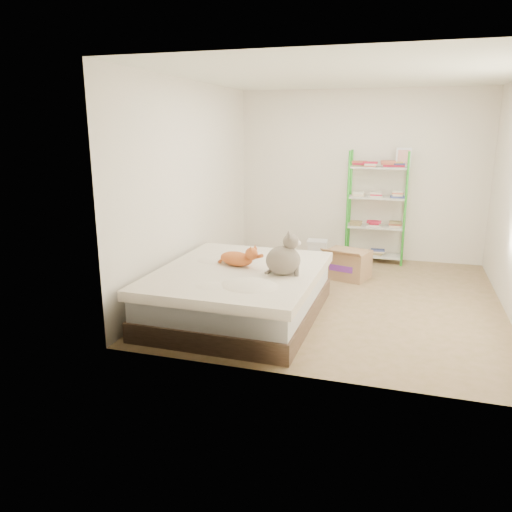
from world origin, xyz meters
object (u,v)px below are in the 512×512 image
at_px(orange_cat, 236,257).
at_px(shelf_unit, 377,203).
at_px(white_bin, 317,251).
at_px(bed, 239,293).
at_px(grey_cat, 283,254).
at_px(cardboard_box, 347,264).

bearing_deg(orange_cat, shelf_unit, 81.28).
height_order(shelf_unit, white_bin, shelf_unit).
bearing_deg(white_bin, bed, -99.59).
bearing_deg(grey_cat, orange_cat, 55.69).
relative_size(bed, shelf_unit, 1.23).
relative_size(bed, cardboard_box, 3.23).
bearing_deg(white_bin, grey_cat, -88.13).
distance_m(bed, grey_cat, 0.71).
relative_size(cardboard_box, white_bin, 1.92).
bearing_deg(grey_cat, white_bin, -14.27).
height_order(orange_cat, cardboard_box, orange_cat).
distance_m(orange_cat, shelf_unit, 3.01).
relative_size(orange_cat, shelf_unit, 0.28).
distance_m(bed, white_bin, 2.53).
relative_size(bed, white_bin, 6.21).
bearing_deg(grey_cat, bed, 66.92).
distance_m(shelf_unit, white_bin, 1.16).
bearing_deg(bed, white_bin, 81.34).
relative_size(shelf_unit, white_bin, 5.04).
bearing_deg(shelf_unit, cardboard_box, -106.15).
xyz_separation_m(bed, grey_cat, (0.51, -0.06, 0.49)).
bearing_deg(orange_cat, grey_cat, -0.26).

